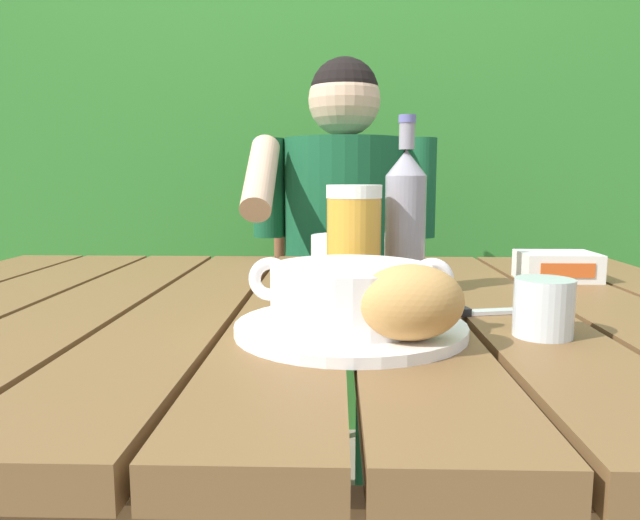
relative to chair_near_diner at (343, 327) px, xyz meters
name	(u,v)px	position (x,y,z in m)	size (l,w,h in m)	color
dining_table	(296,362)	(-0.08, -0.93, 0.19)	(1.31, 0.97, 0.76)	brown
hedge_backdrop	(329,143)	(-0.05, 0.68, 0.59)	(3.37, 0.92, 2.65)	#30762B
chair_near_diner	(343,327)	(0.00, 0.00, 0.00)	(0.45, 0.47, 0.98)	brown
person_eating	(343,255)	(0.00, -0.20, 0.25)	(0.48, 0.47, 1.25)	#15502E
serving_plate	(350,328)	(0.00, -1.10, 0.28)	(0.26, 0.26, 0.01)	white
soup_bowl	(351,293)	(0.00, -1.10, 0.32)	(0.23, 0.18, 0.07)	white
bread_roll	(410,302)	(0.06, -1.17, 0.33)	(0.13, 0.11, 0.08)	#BF8A49
beer_glass	(354,241)	(0.01, -0.89, 0.36)	(0.08, 0.08, 0.17)	gold
beer_bottle	(405,218)	(0.09, -0.85, 0.39)	(0.06, 0.06, 0.27)	gray
water_glass_small	(544,308)	(0.21, -1.10, 0.31)	(0.07, 0.07, 0.07)	silver
butter_tub	(557,266)	(0.36, -0.73, 0.30)	(0.13, 0.10, 0.05)	white
table_knife	(466,312)	(0.15, -1.01, 0.28)	(0.17, 0.05, 0.01)	silver
diner_bowl	(346,249)	(0.00, -0.54, 0.30)	(0.14, 0.14, 0.06)	white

